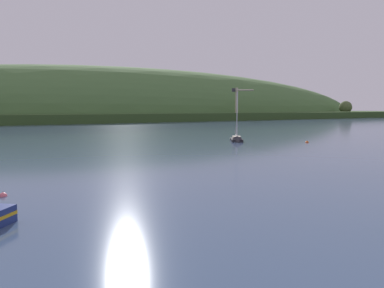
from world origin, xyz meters
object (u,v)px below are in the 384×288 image
(dockside_crane, at_px, (237,105))
(mooring_buoy_midchannel, at_px, (3,196))
(mooring_buoy_far_upstream, at_px, (307,142))
(sailboat_near_mooring, at_px, (237,140))

(dockside_crane, bearing_deg, mooring_buoy_midchannel, -103.19)
(mooring_buoy_midchannel, xyz_separation_m, mooring_buoy_far_upstream, (48.98, 20.77, -0.00))
(dockside_crane, xyz_separation_m, mooring_buoy_midchannel, (-108.62, -130.42, -7.59))
(sailboat_near_mooring, bearing_deg, mooring_buoy_far_upstream, 81.27)
(dockside_crane, height_order, mooring_buoy_far_upstream, dockside_crane)
(sailboat_near_mooring, bearing_deg, dockside_crane, 175.30)
(sailboat_near_mooring, relative_size, mooring_buoy_midchannel, 16.03)
(dockside_crane, xyz_separation_m, sailboat_near_mooring, (-69.48, -101.87, -7.43))
(mooring_buoy_midchannel, bearing_deg, sailboat_near_mooring, 36.10)
(dockside_crane, distance_m, mooring_buoy_midchannel, 169.89)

